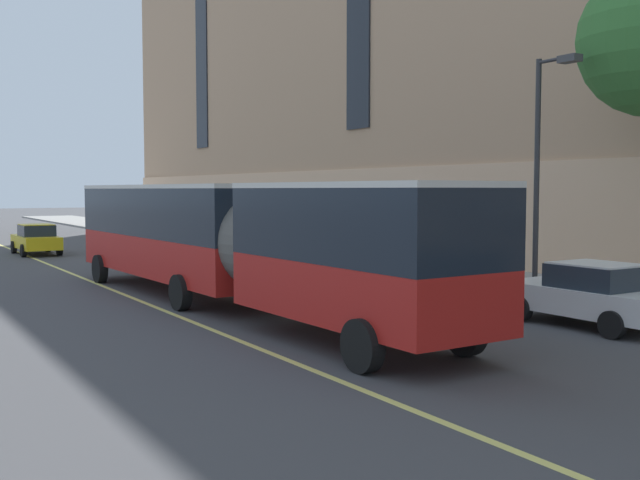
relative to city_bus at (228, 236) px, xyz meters
name	(u,v)px	position (x,y,z in m)	size (l,w,h in m)	color
ground_plane	(416,359)	(0.53, -7.68, -2.03)	(260.00, 260.00, 0.00)	#424244
sidewalk	(611,298)	(10.37, -4.68, -1.96)	(5.82, 160.00, 0.15)	gray
city_bus	(228,236)	(0.00, 0.00, 0.00)	(3.38, 19.15, 3.48)	red
parked_car_green_1	(214,241)	(6.22, 15.44, -1.25)	(1.97, 4.50, 1.56)	#23603D
parked_car_white_2	(591,294)	(6.36, -7.14, -1.25)	(2.07, 4.36, 1.56)	silver
parked_car_navy_4	(377,264)	(6.36, 1.71, -1.25)	(2.06, 4.52, 1.56)	navy
taxi_cab	(36,239)	(-1.14, 21.13, -1.25)	(1.96, 4.25, 1.56)	yellow
street_lamp	(543,153)	(8.06, -4.04, 2.36)	(0.36, 1.48, 6.92)	#2D2D30
fire_hydrant	(569,292)	(7.96, -5.13, -1.54)	(0.42, 0.24, 0.72)	red
lane_centerline	(247,344)	(-1.70, -4.68, -2.03)	(0.16, 140.00, 0.01)	#E0D66B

